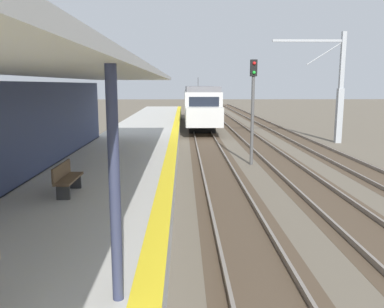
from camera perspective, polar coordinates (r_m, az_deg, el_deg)
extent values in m
cube|color=#B7B5AD|center=(18.48, -9.97, -1.31)|extent=(5.00, 80.00, 0.90)
cube|color=yellow|center=(18.19, -2.99, 0.10)|extent=(0.50, 80.00, 0.01)
cube|color=#4C4C4C|center=(13.59, -24.35, -6.12)|extent=(0.50, 24.00, 0.90)
cube|color=#384266|center=(13.20, -24.98, 2.48)|extent=(0.40, 24.00, 3.20)
cube|color=silver|center=(12.35, -15.18, 11.22)|extent=(4.40, 24.00, 0.16)
cylinder|color=#2D334C|center=(5.79, -10.89, -9.02)|extent=(0.16, 0.16, 4.27)
cube|color=white|center=(14.22, -11.56, 9.00)|extent=(0.08, 1.40, 0.36)
cylinder|color=#333333|center=(14.22, -11.61, 10.27)|extent=(0.03, 0.03, 0.27)
cube|color=#4C3D2D|center=(22.33, 2.86, -0.40)|extent=(2.34, 120.00, 0.01)
cube|color=slate|center=(22.28, 1.01, -0.21)|extent=(0.08, 120.00, 0.15)
cube|color=slate|center=(22.38, 4.70, -0.20)|extent=(0.08, 120.00, 0.15)
cube|color=#4C3D2D|center=(22.83, 11.40, -0.36)|extent=(2.34, 120.00, 0.01)
cube|color=slate|center=(22.67, 9.63, -0.18)|extent=(0.08, 120.00, 0.15)
cube|color=slate|center=(22.98, 13.16, -0.16)|extent=(0.08, 120.00, 0.15)
cube|color=#4C3D2D|center=(23.80, 19.41, -0.32)|extent=(2.34, 120.00, 0.01)
cube|color=slate|center=(23.55, 17.78, -0.14)|extent=(0.08, 120.00, 0.15)
cube|color=slate|center=(24.05, 21.03, -0.12)|extent=(0.08, 120.00, 0.15)
cube|color=silver|center=(39.78, 1.06, 7.12)|extent=(2.90, 18.00, 2.70)
cube|color=slate|center=(39.74, 1.07, 9.39)|extent=(2.67, 18.00, 0.44)
cube|color=black|center=(30.76, 1.73, 7.06)|extent=(2.32, 0.06, 1.21)
cube|color=silver|center=(30.04, 1.80, 5.32)|extent=(2.78, 1.60, 1.49)
cube|color=black|center=(39.85, 3.18, 7.70)|extent=(0.04, 15.84, 0.86)
cylinder|color=#333333|center=(43.34, 0.88, 10.31)|extent=(0.06, 0.06, 0.90)
cube|color=black|center=(34.09, 1.44, 3.78)|extent=(2.17, 2.20, 0.72)
cube|color=black|center=(45.73, 0.76, 5.34)|extent=(2.17, 2.20, 0.72)
cylinder|color=#4C4C4C|center=(20.07, 8.64, 4.66)|extent=(0.16, 0.16, 4.40)
cube|color=black|center=(20.00, 8.83, 12.09)|extent=(0.32, 0.24, 0.80)
sphere|color=red|center=(19.87, 8.92, 12.74)|extent=(0.16, 0.16, 0.16)
sphere|color=green|center=(19.86, 8.89, 11.47)|extent=(0.16, 0.16, 0.16)
cube|color=#9EA3A8|center=(29.38, 20.33, 5.15)|extent=(0.40, 0.40, 3.75)
cube|color=#9EA3A8|center=(29.34, 20.78, 12.46)|extent=(0.28, 0.28, 3.75)
cube|color=#9EA3A8|center=(28.65, 16.32, 15.33)|extent=(4.80, 0.16, 0.16)
cylinder|color=#9EA3A8|center=(28.96, 18.57, 13.57)|extent=(2.47, 0.07, 1.60)
cube|color=brown|center=(11.92, -17.23, -3.42)|extent=(0.44, 1.60, 0.06)
cube|color=brown|center=(11.93, -18.21, -2.28)|extent=(0.06, 1.60, 0.40)
cube|color=#333333|center=(11.41, -17.99, -5.18)|extent=(0.36, 0.08, 0.44)
cube|color=#333333|center=(12.53, -16.43, -3.77)|extent=(0.36, 0.08, 0.44)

